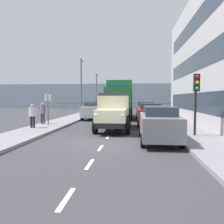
{
  "coord_description": "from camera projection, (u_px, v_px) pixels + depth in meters",
  "views": [
    {
      "loc": [
        -1.4,
        10.34,
        2.11
      ],
      "look_at": [
        0.46,
        -8.16,
        0.92
      ],
      "focal_mm": 35.11,
      "sensor_mm": 36.0,
      "label": 1
    }
  ],
  "objects": [
    {
      "name": "ground_plane",
      "position": [
        119.0,
        120.0,
        20.79
      ],
      "size": [
        80.0,
        80.0,
        0.0
      ],
      "primitive_type": "plane",
      "color": "#38383D"
    },
    {
      "name": "pedestrian_couple_a",
      "position": [
        32.0,
        114.0,
        14.38
      ],
      "size": [
        0.53,
        0.34,
        1.57
      ],
      "color": "black",
      "rests_on": "sidewalk_right"
    },
    {
      "name": "car_red_kerbside_1",
      "position": [
        150.0,
        114.0,
        16.4
      ],
      "size": [
        1.83,
        3.89,
        1.72
      ],
      "color": "#B21E1E",
      "rests_on": "ground_plane"
    },
    {
      "name": "car_grey_kerbside_near",
      "position": [
        158.0,
        123.0,
        10.53
      ],
      "size": [
        1.78,
        4.34,
        1.72
      ],
      "color": "slate",
      "rests_on": "ground_plane"
    },
    {
      "name": "car_white_kerbside_2",
      "position": [
        146.0,
        110.0,
        21.73
      ],
      "size": [
        1.88,
        4.12,
        1.72
      ],
      "color": "white",
      "rests_on": "ground_plane"
    },
    {
      "name": "lamp_post_promenade",
      "position": [
        82.0,
        81.0,
        25.48
      ],
      "size": [
        0.32,
        1.14,
        6.53
      ],
      "color": "#59595B",
      "rests_on": "sidewalk_right"
    },
    {
      "name": "lamp_post_far",
      "position": [
        97.0,
        88.0,
        35.8
      ],
      "size": [
        0.32,
        1.14,
        5.9
      ],
      "color": "#59595B",
      "rests_on": "sidewalk_right"
    },
    {
      "name": "street_sign",
      "position": [
        48.0,
        104.0,
        15.61
      ],
      "size": [
        0.5,
        0.07,
        2.25
      ],
      "color": "#4C4C4C",
      "rests_on": "sidewalk_right"
    },
    {
      "name": "traffic_light_near",
      "position": [
        196.0,
        91.0,
        11.3
      ],
      "size": [
        0.28,
        0.41,
        3.2
      ],
      "color": "black",
      "rests_on": "sidewalk_left"
    },
    {
      "name": "sidewalk_left",
      "position": [
        170.0,
        120.0,
        20.31
      ],
      "size": [
        2.44,
        41.45,
        0.15
      ],
      "primitive_type": "cube",
      "color": "gray",
      "rests_on": "ground_plane"
    },
    {
      "name": "pedestrian_couple_b",
      "position": [
        43.0,
        111.0,
        16.71
      ],
      "size": [
        0.53,
        0.34,
        1.62
      ],
      "color": "#383342",
      "rests_on": "sidewalk_right"
    },
    {
      "name": "road_centreline_markings",
      "position": [
        118.0,
        122.0,
        19.54
      ],
      "size": [
        0.12,
        36.29,
        0.01
      ],
      "color": "silver",
      "rests_on": "ground_plane"
    },
    {
      "name": "sea_horizon",
      "position": [
        127.0,
        96.0,
        44.19
      ],
      "size": [
        80.0,
        0.8,
        5.0
      ],
      "primitive_type": "cube",
      "color": "#8C9EAD",
      "rests_on": "ground_plane"
    },
    {
      "name": "lorry_cargo_green",
      "position": [
        120.0,
        98.0,
        23.19
      ],
      "size": [
        2.58,
        8.2,
        3.87
      ],
      "color": "#1E7033",
      "rests_on": "ground_plane"
    },
    {
      "name": "car_silver_oppositeside_0",
      "position": [
        93.0,
        110.0,
        21.56
      ],
      "size": [
        1.84,
        4.06,
        1.72
      ],
      "color": "#B7BABF",
      "rests_on": "ground_plane"
    },
    {
      "name": "truck_vintage_cream",
      "position": [
        113.0,
        112.0,
        14.11
      ],
      "size": [
        2.17,
        5.64,
        2.43
      ],
      "color": "black",
      "rests_on": "ground_plane"
    },
    {
      "name": "sidewalk_right",
      "position": [
        70.0,
        119.0,
        21.26
      ],
      "size": [
        2.44,
        41.45,
        0.15
      ],
      "primitive_type": "cube",
      "color": "gray",
      "rests_on": "ground_plane"
    },
    {
      "name": "seawall_railing",
      "position": [
        126.0,
        104.0,
        40.72
      ],
      "size": [
        28.08,
        0.08,
        1.2
      ],
      "color": "#4C5156",
      "rests_on": "ground_plane"
    },
    {
      "name": "car_teal_oppositeside_1",
      "position": [
        101.0,
        108.0,
        26.86
      ],
      "size": [
        1.91,
        4.43,
        1.72
      ],
      "color": "#1E6670",
      "rests_on": "ground_plane"
    }
  ]
}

